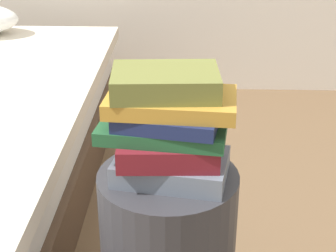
{
  "coord_description": "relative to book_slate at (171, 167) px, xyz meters",
  "views": [
    {
      "loc": [
        0.04,
        -1.14,
        1.21
      ],
      "look_at": [
        0.0,
        0.0,
        0.67
      ],
      "focal_mm": 57.32,
      "sensor_mm": 36.0,
      "label": 1
    }
  ],
  "objects": [
    {
      "name": "book_forest",
      "position": [
        -0.02,
        0.01,
        0.1
      ],
      "size": [
        0.32,
        0.22,
        0.03
      ],
      "primitive_type": "cube",
      "rotation": [
        0.0,
        0.0,
        -0.12
      ],
      "color": "#1E512D",
      "rests_on": "book_maroon"
    },
    {
      "name": "book_navy",
      "position": [
        -0.01,
        -0.0,
        0.13
      ],
      "size": [
        0.26,
        0.2,
        0.03
      ],
      "primitive_type": "cube",
      "rotation": [
        0.0,
        0.0,
        -0.18
      ],
      "color": "#19234C",
      "rests_on": "book_forest"
    },
    {
      "name": "book_ochre",
      "position": [
        -0.0,
        0.01,
        0.17
      ],
      "size": [
        0.31,
        0.2,
        0.04
      ],
      "primitive_type": "cube",
      "rotation": [
        0.0,
        0.0,
        -0.08
      ],
      "color": "#B7842D",
      "rests_on": "book_navy"
    },
    {
      "name": "book_maroon",
      "position": [
        -0.01,
        -0.0,
        0.05
      ],
      "size": [
        0.24,
        0.18,
        0.05
      ],
      "primitive_type": "cube",
      "rotation": [
        0.0,
        0.0,
        0.04
      ],
      "color": "maroon",
      "rests_on": "book_slate"
    },
    {
      "name": "book_slate",
      "position": [
        0.0,
        0.0,
        0.0
      ],
      "size": [
        0.29,
        0.22,
        0.05
      ],
      "primitive_type": "cube",
      "rotation": [
        0.0,
        0.0,
        -0.17
      ],
      "color": "slate",
      "rests_on": "side_table"
    },
    {
      "name": "book_olive",
      "position": [
        -0.02,
        0.02,
        0.21
      ],
      "size": [
        0.25,
        0.18,
        0.05
      ],
      "primitive_type": "cube",
      "rotation": [
        0.0,
        0.0,
        0.06
      ],
      "color": "olive",
      "rests_on": "book_ochre"
    }
  ]
}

